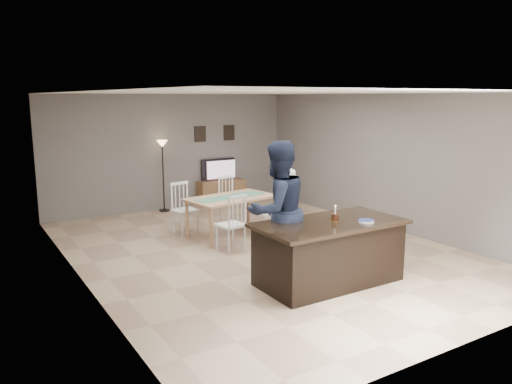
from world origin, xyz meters
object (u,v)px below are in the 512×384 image
kitchen_island (329,252)px  floor_lamp (163,156)px  woman (286,212)px  plate_stack (366,221)px  birthday_cake (335,217)px  man (277,211)px  television (220,169)px  dining_table (231,204)px  tv_console (221,192)px

kitchen_island → floor_lamp: (-0.30, 5.59, 0.83)m
woman → plate_stack: (0.22, -1.65, 0.17)m
floor_lamp → plate_stack: bearing=-83.1°
woman → birthday_cake: (-0.10, -1.36, 0.21)m
man → plate_stack: size_ratio=8.96×
birthday_cake → kitchen_island: bearing=176.7°
kitchen_island → television: size_ratio=2.35×
floor_lamp → woman: bearing=-83.3°
kitchen_island → birthday_cake: bearing=-3.3°
kitchen_island → dining_table: 2.85m
kitchen_island → plate_stack: size_ratio=9.51×
television → plate_stack: television is taller
tv_console → floor_lamp: (-1.50, 0.02, 0.99)m
birthday_cake → tv_console: bearing=78.7°
floor_lamp → dining_table: bearing=-84.2°
birthday_cake → floor_lamp: (-0.39, 5.60, 0.33)m
tv_console → kitchen_island: bearing=-102.2°
kitchen_island → tv_console: 5.70m
kitchen_island → television: 5.78m
kitchen_island → tv_console: (1.20, 5.57, -0.15)m
television → woman: size_ratio=0.61×
television → floor_lamp: (-1.50, -0.05, 0.42)m
birthday_cake → floor_lamp: bearing=94.0°
television → woman: bearing=76.8°
tv_console → man: 5.35m
dining_table → floor_lamp: size_ratio=1.25×
plate_stack → dining_table: size_ratio=0.11×
floor_lamp → man: bearing=-92.5°
television → woman: (-1.01, -4.29, -0.12)m
television → woman: woman is taller
woman → dining_table: woman is taller
man → dining_table: man is taller
man → plate_stack: bearing=134.1°
plate_stack → tv_console: bearing=82.3°
plate_stack → floor_lamp: (-0.71, 5.89, 0.37)m
dining_table → birthday_cake: bearing=-96.7°
plate_stack → dining_table: 3.19m
man → birthday_cake: 0.83m
television → birthday_cake: bearing=78.9°
plate_stack → television: bearing=82.4°
tv_console → floor_lamp: bearing=179.2°
birthday_cake → floor_lamp: floor_lamp is taller
tv_console → woman: (-1.01, -4.22, 0.44)m
woman → plate_stack: size_ratio=6.57×
tv_console → dining_table: (-1.22, -2.72, 0.34)m
tv_console → television: (0.00, 0.07, 0.56)m
television → man: 5.38m
birthday_cake → dining_table: bearing=92.3°
plate_stack → floor_lamp: 5.94m
floor_lamp → television: bearing=1.9°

